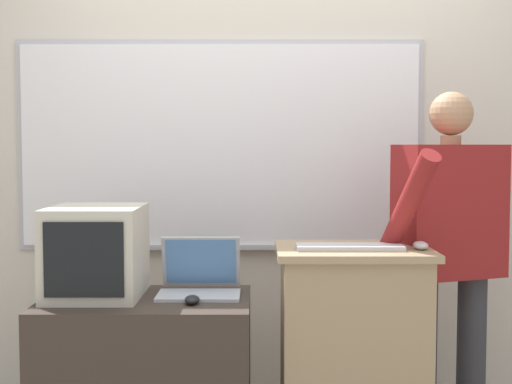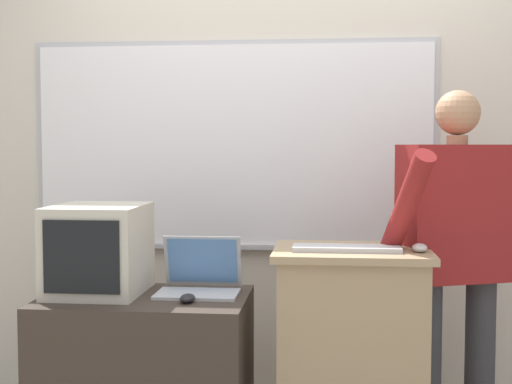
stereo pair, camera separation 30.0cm
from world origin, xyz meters
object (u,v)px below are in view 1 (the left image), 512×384
computer_mouse_by_keyboard (419,245)px  laptop (199,277)px  crt_monitor (95,252)px  lectern_podium (351,357)px  person_presenter (448,244)px  computer_mouse_by_laptop (191,300)px  wireless_keyboard (348,247)px

computer_mouse_by_keyboard → laptop: bearing=171.8°
computer_mouse_by_keyboard → crt_monitor: bearing=176.9°
lectern_podium → person_presenter: person_presenter is taller
laptop → computer_mouse_by_laptop: bearing=-94.3°
laptop → lectern_podium: bearing=-6.0°
wireless_keyboard → computer_mouse_by_laptop: size_ratio=4.35×
lectern_podium → crt_monitor: (-1.08, 0.01, 0.45)m
person_presenter → laptop: person_presenter is taller
wireless_keyboard → crt_monitor: size_ratio=0.98×
wireless_keyboard → computer_mouse_by_keyboard: size_ratio=4.35×
computer_mouse_by_keyboard → crt_monitor: 1.35m
person_presenter → wireless_keyboard: bearing=-173.5°
wireless_keyboard → crt_monitor: crt_monitor is taller
lectern_podium → person_presenter: bearing=21.0°
laptop → computer_mouse_by_keyboard: size_ratio=3.46×
wireless_keyboard → crt_monitor: 1.06m
wireless_keyboard → computer_mouse_by_laptop: bearing=-173.2°
lectern_podium → wireless_keyboard: bearing=-110.8°
laptop → crt_monitor: (-0.43, -0.06, 0.12)m
crt_monitor → wireless_keyboard: bearing=-3.8°
laptop → computer_mouse_by_laptop: 0.21m
computer_mouse_by_keyboard → crt_monitor: size_ratio=0.23×
computer_mouse_by_keyboard → lectern_podium: bearing=166.5°
wireless_keyboard → computer_mouse_by_keyboard: (0.29, -0.00, 0.01)m
person_presenter → crt_monitor: 1.54m
wireless_keyboard → computer_mouse_by_laptop: (-0.64, -0.08, -0.20)m
laptop → computer_mouse_by_keyboard: (0.91, -0.13, 0.16)m
wireless_keyboard → laptop: bearing=168.2°
crt_monitor → person_presenter: bearing=6.1°
person_presenter → computer_mouse_by_laptop: size_ratio=15.99×
crt_monitor → computer_mouse_by_keyboard: bearing=-3.1°
lectern_podium → laptop: 0.73m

